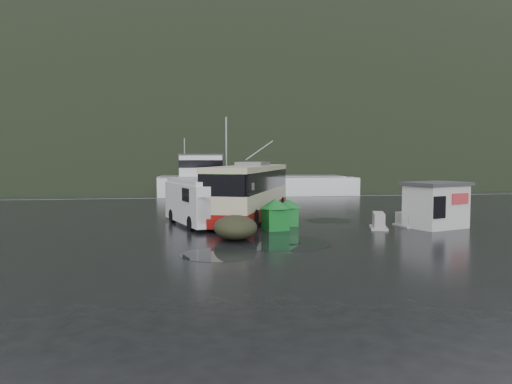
{
  "coord_description": "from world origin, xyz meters",
  "views": [
    {
      "loc": [
        -2.12,
        -25.48,
        3.7
      ],
      "look_at": [
        2.1,
        2.79,
        1.7
      ],
      "focal_mm": 35.0,
      "sensor_mm": 36.0,
      "label": 1
    }
  ],
  "objects": [
    {
      "name": "headland",
      "position": [
        10.0,
        250.0,
        0.0
      ],
      "size": [
        780.0,
        540.0,
        570.0
      ],
      "primitive_type": "ellipsoid",
      "color": "black",
      "rests_on": "ground"
    },
    {
      "name": "white_van",
      "position": [
        -1.31,
        1.59,
        0.0
      ],
      "size": [
        3.67,
        6.36,
        2.52
      ],
      "primitive_type": null,
      "rotation": [
        0.0,
        0.0,
        0.28
      ],
      "color": "silver",
      "rests_on": "ground"
    },
    {
      "name": "waste_bin_left",
      "position": [
        2.57,
        -0.72,
        0.0
      ],
      "size": [
        1.36,
        1.36,
        1.61
      ],
      "primitive_type": null,
      "rotation": [
        0.0,
        0.0,
        0.2
      ],
      "color": "#126A24",
      "rests_on": "ground"
    },
    {
      "name": "jersey_barrier_c",
      "position": [
        7.95,
        -1.07,
        0.0
      ],
      "size": [
        1.3,
        1.85,
        0.84
      ],
      "primitive_type": null,
      "rotation": [
        0.0,
        0.0,
        -0.3
      ],
      "color": "#999993",
      "rests_on": "ground"
    },
    {
      "name": "dome_tent",
      "position": [
        0.26,
        -3.27,
        0.0
      ],
      "size": [
        2.11,
        2.85,
        1.08
      ],
      "primitive_type": null,
      "rotation": [
        0.0,
        0.0,
        -0.05
      ],
      "color": "#292B1A",
      "rests_on": "ground"
    },
    {
      "name": "jersey_barrier_b",
      "position": [
        10.65,
        -1.18,
        0.0
      ],
      "size": [
        0.93,
        1.78,
        0.88
      ],
      "primitive_type": null,
      "rotation": [
        0.0,
        0.0,
        -0.03
      ],
      "color": "#999993",
      "rests_on": "ground"
    },
    {
      "name": "harbor_water",
      "position": [
        0.0,
        110.0,
        0.0
      ],
      "size": [
        300.0,
        180.0,
        0.02
      ],
      "primitive_type": "cube",
      "color": "black",
      "rests_on": "ground"
    },
    {
      "name": "waste_bin_right",
      "position": [
        3.55,
        0.76,
        0.0
      ],
      "size": [
        1.09,
        1.09,
        1.44
      ],
      "primitive_type": null,
      "rotation": [
        0.0,
        0.0,
        -0.06
      ],
      "color": "#126A24",
      "rests_on": "ground"
    },
    {
      "name": "coach_bus",
      "position": [
        1.9,
        4.06,
        0.0
      ],
      "size": [
        7.15,
        12.44,
        3.44
      ],
      "primitive_type": null,
      "rotation": [
        0.0,
        0.0,
        -0.36
      ],
      "color": "#C0B791",
      "rests_on": "ground"
    },
    {
      "name": "ground",
      "position": [
        0.0,
        0.0,
        0.0
      ],
      "size": [
        160.0,
        160.0,
        0.0
      ],
      "primitive_type": "plane",
      "color": "black",
      "rests_on": "ground"
    },
    {
      "name": "puddles",
      "position": [
        2.25,
        -3.71,
        0.01
      ],
      "size": [
        9.85,
        11.94,
        0.01
      ],
      "color": "black",
      "rests_on": "ground"
    },
    {
      "name": "ticket_kiosk",
      "position": [
        11.05,
        -1.16,
        0.0
      ],
      "size": [
        3.69,
        3.25,
        2.4
      ],
      "primitive_type": null,
      "rotation": [
        0.0,
        0.0,
        0.36
      ],
      "color": "beige",
      "rests_on": "ground"
    },
    {
      "name": "jersey_barrier_a",
      "position": [
        9.7,
        -0.49,
        0.0
      ],
      "size": [
        0.9,
        1.53,
        0.73
      ],
      "primitive_type": null,
      "rotation": [
        0.0,
        0.0,
        0.12
      ],
      "color": "#999993",
      "rests_on": "ground"
    },
    {
      "name": "quay_edge",
      "position": [
        0.0,
        20.0,
        0.0
      ],
      "size": [
        160.0,
        0.6,
        1.5
      ],
      "primitive_type": "cube",
      "color": "#999993",
      "rests_on": "ground"
    },
    {
      "name": "fishing_trawler",
      "position": [
        5.26,
        27.49,
        0.0
      ],
      "size": [
        23.31,
        6.72,
        9.2
      ],
      "primitive_type": null,
      "rotation": [
        0.0,
        0.0,
        -0.07
      ],
      "color": "silver",
      "rests_on": "ground"
    }
  ]
}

